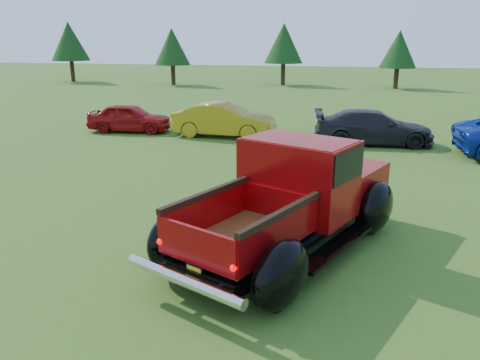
{
  "coord_description": "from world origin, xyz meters",
  "views": [
    {
      "loc": [
        2.25,
        -8.9,
        3.74
      ],
      "look_at": [
        0.21,
        0.2,
        0.92
      ],
      "focal_mm": 35.0,
      "sensor_mm": 36.0,
      "label": 1
    }
  ],
  "objects_px": {
    "pickup_truck": "(298,195)",
    "show_car_yellow": "(224,120)",
    "tree_mid_left": "(284,43)",
    "show_car_red": "(130,118)",
    "tree_west": "(172,47)",
    "show_car_grey": "(373,127)",
    "tree_mid_right": "(399,49)",
    "tree_far_west": "(69,41)"
  },
  "relations": [
    {
      "from": "tree_far_west",
      "to": "tree_mid_left",
      "type": "height_order",
      "value": "tree_far_west"
    },
    {
      "from": "show_car_grey",
      "to": "show_car_yellow",
      "type": "bearing_deg",
      "value": 83.21
    },
    {
      "from": "tree_far_west",
      "to": "tree_mid_right",
      "type": "xyz_separation_m",
      "value": [
        28.0,
        -0.0,
        -0.55
      ]
    },
    {
      "from": "tree_mid_left",
      "to": "show_car_red",
      "type": "height_order",
      "value": "tree_mid_left"
    },
    {
      "from": "pickup_truck",
      "to": "tree_far_west",
      "type": "bearing_deg",
      "value": 151.96
    },
    {
      "from": "pickup_truck",
      "to": "show_car_yellow",
      "type": "xyz_separation_m",
      "value": [
        -3.89,
        9.51,
        -0.29
      ]
    },
    {
      "from": "pickup_truck",
      "to": "show_car_grey",
      "type": "bearing_deg",
      "value": 103.48
    },
    {
      "from": "tree_mid_right",
      "to": "tree_far_west",
      "type": "bearing_deg",
      "value": 180.0
    },
    {
      "from": "show_car_yellow",
      "to": "tree_far_west",
      "type": "bearing_deg",
      "value": 44.9
    },
    {
      "from": "tree_far_west",
      "to": "show_car_red",
      "type": "bearing_deg",
      "value": -53.51
    },
    {
      "from": "tree_mid_left",
      "to": "tree_mid_right",
      "type": "relative_size",
      "value": 1.14
    },
    {
      "from": "pickup_truck",
      "to": "tree_mid_left",
      "type": "bearing_deg",
      "value": 122.56
    },
    {
      "from": "tree_west",
      "to": "tree_mid_left",
      "type": "relative_size",
      "value": 0.92
    },
    {
      "from": "show_car_red",
      "to": "show_car_grey",
      "type": "relative_size",
      "value": 0.8
    },
    {
      "from": "tree_mid_left",
      "to": "pickup_truck",
      "type": "distance_m",
      "value": 32.03
    },
    {
      "from": "tree_far_west",
      "to": "tree_west",
      "type": "bearing_deg",
      "value": -5.71
    },
    {
      "from": "tree_mid_right",
      "to": "show_car_yellow",
      "type": "distance_m",
      "value": 22.83
    },
    {
      "from": "tree_mid_left",
      "to": "tree_west",
      "type": "bearing_deg",
      "value": -167.47
    },
    {
      "from": "tree_west",
      "to": "show_car_grey",
      "type": "height_order",
      "value": "tree_west"
    },
    {
      "from": "tree_mid_right",
      "to": "show_car_red",
      "type": "relative_size",
      "value": 1.28
    },
    {
      "from": "tree_far_west",
      "to": "tree_mid_left",
      "type": "relative_size",
      "value": 1.04
    },
    {
      "from": "tree_west",
      "to": "show_car_red",
      "type": "bearing_deg",
      "value": -74.59
    },
    {
      "from": "tree_mid_left",
      "to": "show_car_red",
      "type": "distance_m",
      "value": 22.41
    },
    {
      "from": "tree_mid_left",
      "to": "tree_mid_right",
      "type": "xyz_separation_m",
      "value": [
        9.0,
        -1.0,
        -0.41
      ]
    },
    {
      "from": "tree_mid_right",
      "to": "show_car_red",
      "type": "height_order",
      "value": "tree_mid_right"
    },
    {
      "from": "show_car_red",
      "to": "show_car_yellow",
      "type": "relative_size",
      "value": 0.85
    },
    {
      "from": "tree_mid_right",
      "to": "show_car_red",
      "type": "distance_m",
      "value": 24.52
    },
    {
      "from": "show_car_red",
      "to": "show_car_grey",
      "type": "distance_m",
      "value": 9.82
    },
    {
      "from": "pickup_truck",
      "to": "show_car_yellow",
      "type": "height_order",
      "value": "pickup_truck"
    },
    {
      "from": "tree_mid_left",
      "to": "show_car_yellow",
      "type": "relative_size",
      "value": 1.24
    },
    {
      "from": "show_car_yellow",
      "to": "tree_mid_right",
      "type": "bearing_deg",
      "value": -19.68
    },
    {
      "from": "tree_mid_left",
      "to": "tree_mid_right",
      "type": "distance_m",
      "value": 9.06
    },
    {
      "from": "tree_far_west",
      "to": "show_car_yellow",
      "type": "relative_size",
      "value": 1.29
    },
    {
      "from": "tree_west",
      "to": "show_car_yellow",
      "type": "bearing_deg",
      "value": -64.46
    },
    {
      "from": "pickup_truck",
      "to": "tree_mid_right",
      "type": "bearing_deg",
      "value": 106.09
    },
    {
      "from": "tree_mid_right",
      "to": "show_car_yellow",
      "type": "xyz_separation_m",
      "value": [
        -8.39,
        -21.1,
        -2.31
      ]
    },
    {
      "from": "tree_far_west",
      "to": "show_car_grey",
      "type": "height_order",
      "value": "tree_far_west"
    },
    {
      "from": "show_car_grey",
      "to": "show_car_red",
      "type": "bearing_deg",
      "value": 82.92
    },
    {
      "from": "tree_mid_right",
      "to": "show_car_grey",
      "type": "bearing_deg",
      "value": -97.2
    },
    {
      "from": "tree_far_west",
      "to": "tree_mid_right",
      "type": "bearing_deg",
      "value": -0.0
    },
    {
      "from": "pickup_truck",
      "to": "show_car_yellow",
      "type": "distance_m",
      "value": 10.28
    },
    {
      "from": "tree_west",
      "to": "show_car_yellow",
      "type": "relative_size",
      "value": 1.14
    }
  ]
}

